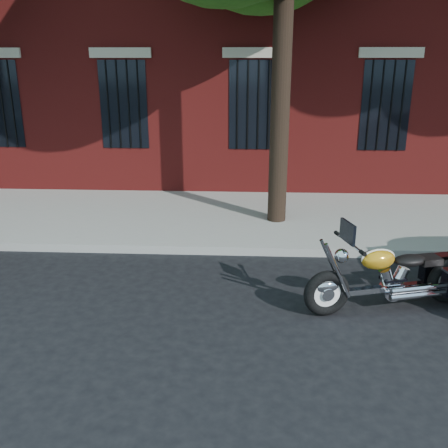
{
  "coord_description": "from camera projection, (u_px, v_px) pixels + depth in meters",
  "views": [
    {
      "loc": [
        -0.05,
        -6.67,
        3.22
      ],
      "look_at": [
        -0.44,
        0.8,
        0.74
      ],
      "focal_mm": 40.0,
      "sensor_mm": 36.0,
      "label": 1
    }
  ],
  "objects": [
    {
      "name": "motorcycle",
      "position": [
        399.0,
        278.0,
        6.66
      ],
      "size": [
        2.54,
        1.13,
        1.28
      ],
      "rotation": [
        0.0,
        0.0,
        0.27
      ],
      "color": "black",
      "rests_on": "ground"
    },
    {
      "name": "ground",
      "position": [
        251.0,
        289.0,
        7.33
      ],
      "size": [
        120.0,
        120.0,
        0.0
      ],
      "primitive_type": "plane",
      "color": "black",
      "rests_on": "ground"
    },
    {
      "name": "sidewalk",
      "position": [
        251.0,
        217.0,
        10.4
      ],
      "size": [
        40.0,
        3.6,
        0.15
      ],
      "primitive_type": "cube",
      "color": "gray",
      "rests_on": "ground"
    },
    {
      "name": "curb",
      "position": [
        251.0,
        250.0,
        8.62
      ],
      "size": [
        40.0,
        0.16,
        0.15
      ],
      "primitive_type": "cube",
      "color": "gray",
      "rests_on": "ground"
    }
  ]
}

